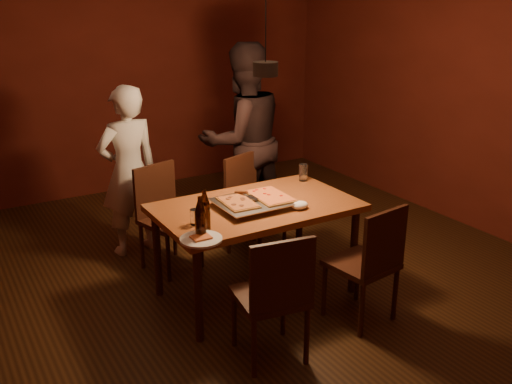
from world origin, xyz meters
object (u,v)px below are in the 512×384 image
dining_table (256,214)px  pendant_lamp (265,68)px  beer_bottle_b (205,210)px  pizza_tray (254,204)px  chair_far_left (163,207)px  beer_bottle_a (200,217)px  plate_slice (201,239)px  diner_dark (243,141)px  chair_far_right (250,195)px  chair_near_left (275,288)px  chair_near_right (371,255)px  diner_white (129,171)px

dining_table → pendant_lamp: pendant_lamp is taller
beer_bottle_b → pizza_tray: bearing=21.7°
chair_far_left → beer_bottle_a: size_ratio=1.88×
pizza_tray → beer_bottle_a: 0.66m
chair_far_left → beer_bottle_a: 1.23m
plate_slice → diner_dark: (1.20, 1.55, 0.16)m
chair_far_right → beer_bottle_b: beer_bottle_b is taller
chair_near_left → diner_dark: 2.23m
chair_near_left → beer_bottle_a: (-0.26, 0.51, 0.35)m
diner_dark → chair_far_right: bearing=67.4°
chair_near_right → chair_near_left: bearing=175.9°
pizza_tray → diner_white: 1.39m
dining_table → pizza_tray: pizza_tray is taller
chair_far_left → chair_near_right: 1.84m
beer_bottle_a → diner_dark: size_ratio=0.15×
diner_white → plate_slice: bearing=80.5°
chair_far_right → diner_white: (-0.93, 0.54, 0.23)m
pizza_tray → plate_slice: 0.70m
chair_near_left → diner_dark: bearing=74.5°
chair_near_left → beer_bottle_a: 0.67m
chair_near_left → pendant_lamp: 1.56m
chair_near_right → pendant_lamp: pendant_lamp is taller
chair_far_left → pendant_lamp: (0.51, -0.81, 1.22)m
plate_slice → beer_bottle_a: bearing=64.5°
chair_near_left → beer_bottle_b: bearing=115.4°
plate_slice → chair_near_left: bearing=-57.7°
chair_near_left → chair_far_left: bearing=101.0°
beer_bottle_b → plate_slice: (-0.11, -0.15, -0.13)m
chair_far_left → chair_near_left: size_ratio=1.07×
chair_near_right → pizza_tray: bearing=116.6°
diner_white → pendant_lamp: (0.66, -1.24, 0.99)m
pizza_tray → beer_bottle_b: 0.55m
pizza_tray → plate_slice: pizza_tray is taller
diner_dark → pendant_lamp: size_ratio=1.68×
beer_bottle_b → beer_bottle_a: bearing=-129.0°
dining_table → diner_dark: bearing=64.7°
beer_bottle_b → diner_white: size_ratio=0.18×
chair_near_left → plate_slice: size_ratio=1.75×
dining_table → chair_near_left: (-0.36, -0.83, -0.14)m
pizza_tray → beer_bottle_b: size_ratio=1.97×
pendant_lamp → plate_slice: bearing=-151.0°
chair_far_right → pendant_lamp: bearing=48.8°
chair_near_right → beer_bottle_a: (-1.09, 0.45, 0.35)m
chair_near_left → diner_white: size_ratio=0.32×
chair_far_left → chair_near_right: same height
pizza_tray → beer_bottle_a: (-0.58, -0.30, 0.11)m
pizza_tray → beer_bottle_a: bearing=-157.5°
chair_near_right → beer_bottle_b: size_ratio=1.74×
pizza_tray → diner_white: size_ratio=0.36×
beer_bottle_b → chair_near_left: bearing=-73.6°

